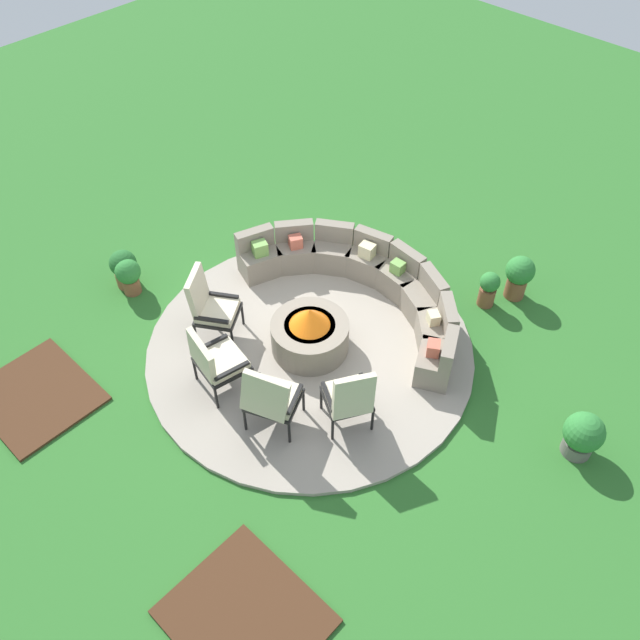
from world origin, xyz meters
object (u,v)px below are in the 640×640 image
lounge_chair_back_right (350,397)px  potted_plant_3 (129,275)px  potted_plant_1 (583,435)px  potted_plant_4 (519,275)px  curved_stone_bench (366,283)px  lounge_chair_front_right (215,360)px  potted_plant_2 (489,288)px  lounge_chair_front_left (210,305)px  potted_plant_0 (124,267)px  lounge_chair_back_left (270,397)px  fire_pit (310,333)px

lounge_chair_back_right → potted_plant_3: (-4.00, -0.42, -0.27)m
lounge_chair_back_right → potted_plant_1: lounge_chair_back_right is taller
potted_plant_4 → curved_stone_bench: bearing=-133.7°
lounge_chair_back_right → potted_plant_4: 3.49m
lounge_chair_front_right → curved_stone_bench: bearing=94.8°
potted_plant_3 → potted_plant_2: bearing=40.7°
lounge_chair_front_right → lounge_chair_back_right: lounge_chair_back_right is taller
lounge_chair_front_left → potted_plant_0: bearing=-115.7°
potted_plant_1 → potted_plant_2: potted_plant_1 is taller
lounge_chair_back_left → potted_plant_1: (2.93, 2.32, -0.28)m
lounge_chair_back_right → potted_plant_4: (0.23, 3.48, -0.20)m
lounge_chair_front_right → lounge_chair_back_right: (1.62, 0.73, 0.02)m
lounge_chair_back_left → potted_plant_4: bearing=53.0°
potted_plant_1 → potted_plant_4: potted_plant_4 is taller
potted_plant_3 → potted_plant_4: bearing=42.7°
curved_stone_bench → lounge_chair_back_right: size_ratio=3.58×
fire_pit → potted_plant_0: 3.10m
fire_pit → potted_plant_0: bearing=-162.0°
potted_plant_0 → potted_plant_1: bearing=17.4°
curved_stone_bench → potted_plant_3: 3.51m
fire_pit → lounge_chair_front_left: lounge_chair_front_left is taller
curved_stone_bench → potted_plant_4: (1.55, 1.62, 0.06)m
fire_pit → potted_plant_1: fire_pit is taller
potted_plant_0 → potted_plant_3: bearing=-14.9°
potted_plant_3 → potted_plant_4: potted_plant_4 is taller
lounge_chair_front_right → lounge_chair_front_left: bearing=154.9°
lounge_chair_front_right → potted_plant_4: lounge_chair_front_right is taller
lounge_chair_front_left → potted_plant_3: size_ratio=1.88×
lounge_chair_front_left → potted_plant_2: bearing=110.4°
lounge_chair_front_right → lounge_chair_back_right: size_ratio=0.98×
fire_pit → lounge_chair_back_right: (1.24, -0.59, 0.26)m
potted_plant_0 → potted_plant_4: bearing=41.1°
curved_stone_bench → potted_plant_4: curved_stone_bench is taller
potted_plant_0 → potted_plant_1: size_ratio=0.97×
lounge_chair_back_left → potted_plant_2: lounge_chair_back_left is taller
fire_pit → lounge_chair_back_right: 1.39m
lounge_chair_back_left → potted_plant_4: 4.25m
potted_plant_4 → lounge_chair_back_right: bearing=-93.7°
lounge_chair_front_left → potted_plant_3: lounge_chair_front_left is taller
potted_plant_2 → lounge_chair_front_right: bearing=-113.5°
lounge_chair_front_left → lounge_chair_back_right: lounge_chair_front_left is taller
curved_stone_bench → lounge_chair_back_left: (0.65, -2.52, 0.28)m
lounge_chair_back_left → potted_plant_0: (-3.51, 0.30, -0.29)m
fire_pit → lounge_chair_front_right: bearing=-106.3°
curved_stone_bench → lounge_chair_back_right: (1.33, -1.86, 0.26)m
potted_plant_1 → potted_plant_3: bearing=-161.7°
curved_stone_bench → potted_plant_1: curved_stone_bench is taller
curved_stone_bench → potted_plant_0: bearing=-142.1°
lounge_chair_front_left → lounge_chair_front_right: lounge_chair_front_left is taller
potted_plant_0 → potted_plant_3: (0.18, -0.05, -0.00)m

